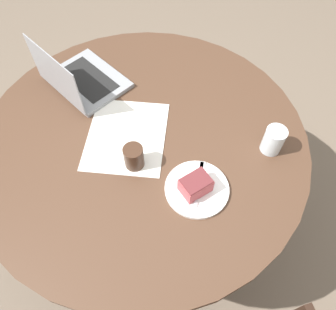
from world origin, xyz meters
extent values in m
plane|color=#6B5B4C|center=(0.00, 0.00, 0.00)|extent=(12.00, 12.00, 0.00)
cylinder|color=#4C3323|center=(0.00, 0.00, 0.01)|extent=(0.41, 0.41, 0.02)
cylinder|color=#4C3323|center=(0.00, 0.00, 0.37)|extent=(0.11, 0.11, 0.70)
cylinder|color=#4C3323|center=(0.00, 0.00, 0.73)|extent=(1.22, 1.22, 0.03)
cube|color=white|center=(0.00, 0.06, 0.75)|extent=(0.36, 0.31, 0.00)
cylinder|color=white|center=(-0.22, -0.19, 0.75)|extent=(0.21, 0.21, 0.01)
cube|color=#B74C51|center=(-0.23, -0.18, 0.79)|extent=(0.11, 0.12, 0.06)
cube|color=maroon|center=(-0.23, -0.18, 0.82)|extent=(0.10, 0.11, 0.00)
cube|color=silver|center=(-0.21, -0.20, 0.76)|extent=(0.17, 0.04, 0.00)
cube|color=silver|center=(-0.14, -0.21, 0.76)|extent=(0.03, 0.03, 0.00)
cylinder|color=#3D2619|center=(-0.12, 0.02, 0.79)|extent=(0.07, 0.07, 0.09)
cylinder|color=silver|center=(-0.06, -0.46, 0.80)|extent=(0.07, 0.07, 0.10)
cube|color=gray|center=(0.28, 0.24, 0.76)|extent=(0.38, 0.38, 0.02)
cube|color=black|center=(0.28, 0.24, 0.77)|extent=(0.28, 0.27, 0.00)
cube|color=gray|center=(0.19, 0.32, 0.87)|extent=(0.22, 0.22, 0.20)
cube|color=black|center=(0.19, 0.32, 0.87)|extent=(0.21, 0.21, 0.19)
camera|label=1|loc=(-0.72, -0.10, 1.71)|focal=35.00mm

